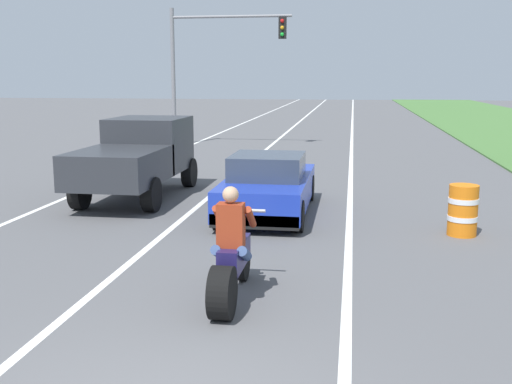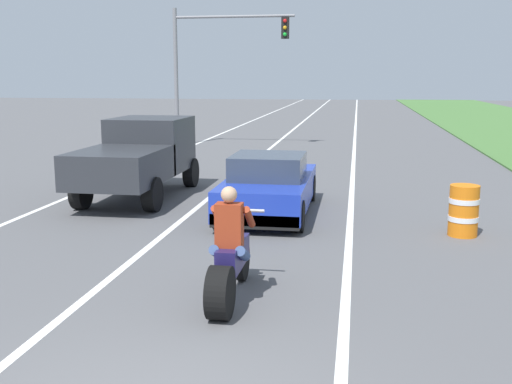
% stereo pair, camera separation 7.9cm
% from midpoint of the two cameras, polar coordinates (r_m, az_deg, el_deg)
% --- Properties ---
extents(lane_stripe_left_solid, '(0.14, 120.00, 0.01)m').
position_cam_midpoint_polar(lane_stripe_left_solid, '(25.86, -7.05, 3.77)').
color(lane_stripe_left_solid, white).
rests_on(lane_stripe_left_solid, ground).
extents(lane_stripe_right_solid, '(0.14, 120.00, 0.01)m').
position_cam_midpoint_polar(lane_stripe_right_solid, '(24.83, 9.14, 3.43)').
color(lane_stripe_right_solid, white).
rests_on(lane_stripe_right_solid, ground).
extents(lane_stripe_centre_dashed, '(0.14, 120.00, 0.01)m').
position_cam_midpoint_polar(lane_stripe_centre_dashed, '(25.09, 0.88, 3.64)').
color(lane_stripe_centre_dashed, white).
rests_on(lane_stripe_centre_dashed, ground).
extents(motorcycle_with_rider, '(0.70, 2.21, 1.62)m').
position_cam_midpoint_polar(motorcycle_with_rider, '(8.44, -2.19, -6.36)').
color(motorcycle_with_rider, black).
rests_on(motorcycle_with_rider, ground).
extents(sports_car_blue, '(1.84, 4.30, 1.37)m').
position_cam_midpoint_polar(sports_car_blue, '(13.83, 1.38, 0.52)').
color(sports_car_blue, '#1E38B2').
rests_on(sports_car_blue, ground).
extents(pickup_truck_left_lane_dark_grey, '(2.02, 4.80, 1.98)m').
position_cam_midpoint_polar(pickup_truck_left_lane_dark_grey, '(15.98, -10.61, 3.44)').
color(pickup_truck_left_lane_dark_grey, '#2D3035').
rests_on(pickup_truck_left_lane_dark_grey, ground).
extents(traffic_light_mast_near, '(5.36, 0.34, 6.00)m').
position_cam_midpoint_polar(traffic_light_mast_near, '(27.62, -3.92, 12.66)').
color(traffic_light_mast_near, gray).
rests_on(traffic_light_mast_near, ground).
extents(construction_barrel_nearest, '(0.58, 0.58, 1.00)m').
position_cam_midpoint_polar(construction_barrel_nearest, '(12.62, 18.84, -1.62)').
color(construction_barrel_nearest, orange).
rests_on(construction_barrel_nearest, ground).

